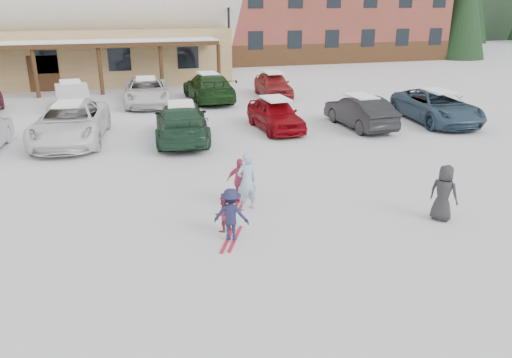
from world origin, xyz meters
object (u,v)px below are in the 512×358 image
object	(u,v)px
day_lodge	(14,23)
parked_car_3	(182,122)
bystander_dark	(444,193)
parked_car_4	(275,114)
parked_car_5	(360,112)
parked_car_6	(437,107)
parked_car_9	(72,96)
adult_skier	(247,181)
child_magenta	(240,181)
parked_car_10	(147,91)
parked_car_2	(71,123)
lamp_post	(229,31)
parked_car_11	(209,87)
parked_car_12	(273,84)
child_navy	(231,215)
toddler_red	(223,214)

from	to	relation	value
day_lodge	parked_car_3	bearing A→B (deg)	-65.78
bystander_dark	day_lodge	bearing A→B (deg)	-7.19
parked_car_3	day_lodge	bearing A→B (deg)	-59.57
parked_car_4	parked_car_5	distance (m)	3.81
parked_car_6	parked_car_9	size ratio (longest dim) A/B	1.19
adult_skier	parked_car_3	size ratio (longest dim) A/B	0.31
day_lodge	child_magenta	size ratio (longest dim) A/B	22.59
day_lodge	parked_car_4	xyz separation A→B (m)	(12.69, -18.31, -3.25)
child_magenta	parked_car_10	size ratio (longest dim) A/B	0.25
adult_skier	parked_car_9	world-z (taller)	adult_skier
child_magenta	parked_car_3	size ratio (longest dim) A/B	0.25
parked_car_2	parked_car_3	xyz separation A→B (m)	(4.29, -0.97, -0.04)
day_lodge	parked_car_6	size ratio (longest dim) A/B	5.52
lamp_post	parked_car_2	bearing A→B (deg)	-125.30
child_magenta	adult_skier	bearing A→B (deg)	120.36
lamp_post	adult_skier	distance (m)	23.10
parked_car_3	parked_car_10	distance (m)	7.95
parked_car_2	parked_car_4	xyz separation A→B (m)	(8.47, -0.36, -0.09)
parked_car_10	parked_car_11	xyz separation A→B (m)	(3.44, 0.07, 0.06)
parked_car_3	bystander_dark	bearing A→B (deg)	124.89
parked_car_10	parked_car_12	xyz separation A→B (m)	(7.36, 0.40, -0.01)
adult_skier	parked_car_2	bearing A→B (deg)	-74.75
bystander_dark	parked_car_11	size ratio (longest dim) A/B	0.28
parked_car_11	parked_car_12	world-z (taller)	parked_car_11
day_lodge	parked_car_6	bearing A→B (deg)	-43.08
day_lodge	parked_car_11	xyz separation A→B (m)	(11.18, -10.93, -3.17)
parked_car_3	parked_car_4	bearing A→B (deg)	-165.43
parked_car_10	parked_car_12	bearing A→B (deg)	6.68
child_navy	child_magenta	world-z (taller)	child_navy
child_navy	parked_car_2	bearing A→B (deg)	-42.56
parked_car_2	parked_car_4	size ratio (longest dim) A/B	1.39
day_lodge	toddler_red	distance (m)	29.11
child_navy	bystander_dark	world-z (taller)	bystander_dark
parked_car_9	parked_car_10	distance (m)	3.83
child_navy	parked_car_11	distance (m)	17.53
parked_car_9	parked_car_11	world-z (taller)	parked_car_11
child_magenta	parked_car_6	world-z (taller)	parked_car_6
child_magenta	parked_car_10	world-z (taller)	parked_car_10
parked_car_3	parked_car_10	xyz separation A→B (m)	(-0.77, 7.91, -0.03)
parked_car_11	toddler_red	bearing A→B (deg)	78.11
parked_car_4	parked_car_10	xyz separation A→B (m)	(-4.95, 7.30, 0.02)
toddler_red	parked_car_9	distance (m)	16.91
toddler_red	parked_car_11	xyz separation A→B (m)	(2.94, 16.77, 0.32)
adult_skier	parked_car_3	distance (m)	7.67
parked_car_2	parked_car_11	bearing A→B (deg)	51.55
bystander_dark	parked_car_6	size ratio (longest dim) A/B	0.28
lamp_post	child_magenta	xyz separation A→B (m)	(-4.89, -21.91, -2.77)
lamp_post	bystander_dark	world-z (taller)	lamp_post
adult_skier	bystander_dark	world-z (taller)	adult_skier
parked_car_6	day_lodge	bearing A→B (deg)	141.79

